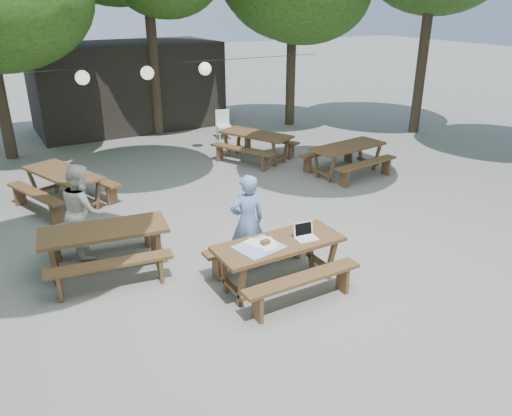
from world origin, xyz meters
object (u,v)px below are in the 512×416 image
object	(u,v)px
second_person	(83,210)
plastic_chair	(224,131)
woman	(247,222)
picnic_table_nw	(106,249)
main_picnic_table	(279,263)

from	to	relation	value
second_person	plastic_chair	world-z (taller)	second_person
second_person	plastic_chair	distance (m)	7.95
second_person	woman	bearing A→B (deg)	-126.48
picnic_table_nw	second_person	distance (m)	0.91
main_picnic_table	picnic_table_nw	xyz separation A→B (m)	(-2.19, 1.79, 0.00)
woman	second_person	bearing A→B (deg)	-32.66
second_person	main_picnic_table	bearing A→B (deg)	-135.20
plastic_chair	second_person	bearing A→B (deg)	-121.41
main_picnic_table	plastic_chair	distance (m)	8.87
main_picnic_table	plastic_chair	xyz separation A→B (m)	(3.18, 8.28, -0.13)
woman	plastic_chair	world-z (taller)	woman
second_person	plastic_chair	xyz separation A→B (m)	(5.52, 5.70, -0.56)
main_picnic_table	second_person	bearing A→B (deg)	132.17
picnic_table_nw	second_person	size ratio (longest dim) A/B	1.30
picnic_table_nw	woman	bearing A→B (deg)	-17.16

